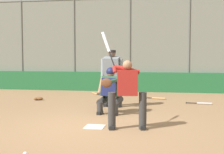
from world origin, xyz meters
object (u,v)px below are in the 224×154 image
at_px(spare_bat_third_base_side, 202,103).
at_px(spare_bat_first_base_side, 157,98).
at_px(catcher_behind_plate, 110,90).
at_px(fielding_glove_on_dirt, 38,99).
at_px(umpire_home, 112,76).
at_px(batter_at_plate, 127,92).
at_px(spare_bat_near_backstop, 96,94).
at_px(baseball_loose, 25,154).

xyz_separation_m(spare_bat_third_base_side, spare_bat_first_base_side, (1.49, -0.98, 0.00)).
height_order(catcher_behind_plate, spare_bat_first_base_side, catcher_behind_plate).
bearing_deg(catcher_behind_plate, fielding_glove_on_dirt, -26.10).
height_order(umpire_home, spare_bat_first_base_side, umpire_home).
distance_m(batter_at_plate, spare_bat_near_backstop, 6.15).
height_order(catcher_behind_plate, baseball_loose, catcher_behind_plate).
height_order(batter_at_plate, baseball_loose, batter_at_plate).
relative_size(umpire_home, spare_bat_near_backstop, 2.53).
xyz_separation_m(batter_at_plate, spare_bat_third_base_side, (-2.02, -3.80, -0.78)).
relative_size(spare_bat_first_base_side, fielding_glove_on_dirt, 2.76).
bearing_deg(baseball_loose, umpire_home, -96.42).
distance_m(spare_bat_third_base_side, spare_bat_first_base_side, 1.79).
bearing_deg(batter_at_plate, umpire_home, -83.68).
relative_size(spare_bat_third_base_side, baseball_loose, 11.17).
bearing_deg(spare_bat_near_backstop, baseball_loose, 146.47).
distance_m(catcher_behind_plate, spare_bat_first_base_side, 3.36).
bearing_deg(umpire_home, catcher_behind_plate, 102.51).
xyz_separation_m(catcher_behind_plate, spare_bat_near_backstop, (1.31, -4.06, -0.62)).
bearing_deg(spare_bat_near_backstop, umpire_home, 163.85).
bearing_deg(spare_bat_first_base_side, baseball_loose, -92.13).
distance_m(batter_at_plate, umpire_home, 2.94).
distance_m(batter_at_plate, spare_bat_third_base_side, 4.37).
xyz_separation_m(spare_bat_near_backstop, spare_bat_third_base_side, (-4.00, 1.96, 0.00)).
xyz_separation_m(batter_at_plate, spare_bat_near_backstop, (1.99, -5.76, -0.78)).
bearing_deg(batter_at_plate, catcher_behind_plate, -77.86).
distance_m(catcher_behind_plate, umpire_home, 1.17).
height_order(spare_bat_near_backstop, fielding_glove_on_dirt, fielding_glove_on_dirt).
relative_size(batter_at_plate, fielding_glove_on_dirt, 6.75).
xyz_separation_m(catcher_behind_plate, umpire_home, (0.13, -1.13, 0.30)).
bearing_deg(spare_bat_first_base_side, batter_at_plate, -83.10).
relative_size(umpire_home, fielding_glove_on_dirt, 5.62).
xyz_separation_m(umpire_home, spare_bat_near_backstop, (1.19, -2.94, -0.92)).
xyz_separation_m(umpire_home, spare_bat_third_base_side, (-2.82, -0.97, -0.92)).
bearing_deg(spare_bat_third_base_side, spare_bat_near_backstop, 158.83).
distance_m(spare_bat_near_backstop, baseball_loose, 7.88).
bearing_deg(spare_bat_near_backstop, catcher_behind_plate, 159.76).
xyz_separation_m(catcher_behind_plate, baseball_loose, (0.68, 3.79, -0.62)).
xyz_separation_m(batter_at_plate, spare_bat_first_base_side, (-0.52, -4.78, -0.78)).
bearing_deg(batter_at_plate, spare_bat_near_backstop, -80.47).
height_order(spare_bat_third_base_side, fielding_glove_on_dirt, fielding_glove_on_dirt).
bearing_deg(spare_bat_third_base_side, spare_bat_first_base_side, 151.66).
height_order(spare_bat_first_base_side, baseball_loose, baseball_loose).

